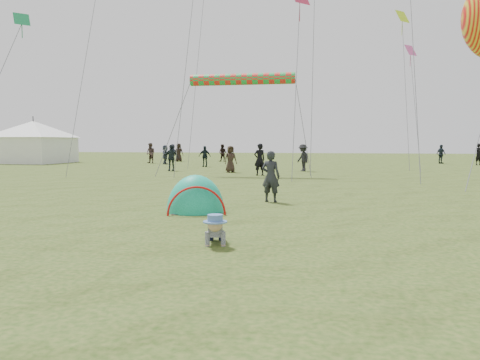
% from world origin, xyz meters
% --- Properties ---
extents(ground, '(140.00, 140.00, 0.00)m').
position_xyz_m(ground, '(0.00, 0.00, 0.00)').
color(ground, '#203F10').
extents(crawling_toddler, '(0.71, 0.90, 0.61)m').
position_xyz_m(crawling_toddler, '(0.68, -0.58, 0.30)').
color(crawling_toddler, black).
rests_on(crawling_toddler, ground).
extents(popup_tent, '(1.89, 1.71, 2.03)m').
position_xyz_m(popup_tent, '(-0.78, 3.21, 0.00)').
color(popup_tent, '#068E5C').
rests_on(popup_tent, ground).
extents(standing_adult, '(0.66, 0.50, 1.62)m').
position_xyz_m(standing_adult, '(0.97, 5.68, 0.81)').
color(standing_adult, '#222429').
rests_on(standing_adult, ground).
extents(event_marquee, '(6.05, 6.05, 4.01)m').
position_xyz_m(event_marquee, '(-23.08, 28.91, 2.01)').
color(event_marquee, white).
rests_on(event_marquee, ground).
extents(crowd_person_2, '(1.05, 0.56, 1.70)m').
position_xyz_m(crowd_person_2, '(-7.28, 20.17, 0.85)').
color(crowd_person_2, '#1E282D').
rests_on(crowd_person_2, ground).
extents(crowd_person_3, '(1.16, 1.29, 1.74)m').
position_xyz_m(crowd_person_3, '(1.19, 21.29, 0.87)').
color(crowd_person_3, black).
rests_on(crowd_person_3, ground).
extents(crowd_person_4, '(0.87, 0.59, 1.74)m').
position_xyz_m(crowd_person_4, '(-11.24, 34.03, 0.87)').
color(crowd_person_4, black).
rests_on(crowd_person_4, ground).
extents(crowd_person_5, '(1.55, 1.27, 1.66)m').
position_xyz_m(crowd_person_5, '(-12.68, 36.52, 0.83)').
color(crowd_person_5, '#2C3445').
rests_on(crowd_person_5, ground).
extents(crowd_person_6, '(0.78, 0.70, 1.80)m').
position_xyz_m(crowd_person_6, '(-1.02, 17.13, 0.90)').
color(crowd_person_6, black).
rests_on(crowd_person_6, ground).
extents(crowd_person_7, '(1.06, 0.96, 1.78)m').
position_xyz_m(crowd_person_7, '(-12.60, 30.23, 0.89)').
color(crowd_person_7, '#463634').
rests_on(crowd_person_7, ground).
extents(crowd_person_8, '(0.93, 0.40, 1.58)m').
position_xyz_m(crowd_person_8, '(-6.40, 25.41, 0.79)').
color(crowd_person_8, black).
rests_on(crowd_person_8, ground).
extents(crowd_person_9, '(1.18, 1.11, 1.61)m').
position_xyz_m(crowd_person_9, '(-12.74, 36.43, 0.80)').
color(crowd_person_9, black).
rests_on(crowd_person_9, ground).
extents(crowd_person_10, '(0.96, 0.89, 1.65)m').
position_xyz_m(crowd_person_10, '(-3.16, 19.39, 0.82)').
color(crowd_person_10, '#2E221B').
rests_on(crowd_person_10, ground).
extents(crowd_person_11, '(0.50, 1.51, 1.62)m').
position_xyz_m(crowd_person_11, '(-10.76, 28.86, 0.81)').
color(crowd_person_11, '#2C3443').
rests_on(crowd_person_11, ground).
extents(crowd_person_12, '(0.77, 0.68, 1.76)m').
position_xyz_m(crowd_person_12, '(14.82, 31.83, 0.88)').
color(crowd_person_12, black).
rests_on(crowd_person_12, ground).
extents(crowd_person_13, '(0.91, 0.78, 1.65)m').
position_xyz_m(crowd_person_13, '(-7.05, 34.58, 0.83)').
color(crowd_person_13, black).
rests_on(crowd_person_13, ground).
extents(crowd_person_14, '(0.85, 1.03, 1.65)m').
position_xyz_m(crowd_person_14, '(12.41, 33.94, 0.82)').
color(crowd_person_14, black).
rests_on(crowd_person_14, ground).
extents(rainbow_tube_kite, '(5.94, 0.64, 0.64)m').
position_xyz_m(rainbow_tube_kite, '(-2.05, 17.28, 5.40)').
color(rainbow_tube_kite, red).
extents(diamond_kite_3, '(0.78, 0.78, 0.64)m').
position_xyz_m(diamond_kite_3, '(-12.28, 12.42, 7.96)').
color(diamond_kite_3, '#148749').
extents(diamond_kite_8, '(1.16, 1.16, 0.95)m').
position_xyz_m(diamond_kite_8, '(8.05, 28.16, 11.15)').
color(diamond_kite_8, '#C3EB1A').
extents(diamond_kite_11, '(0.97, 0.97, 0.79)m').
position_xyz_m(diamond_kite_11, '(8.45, 26.59, 8.38)').
color(diamond_kite_11, '#E4519C').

